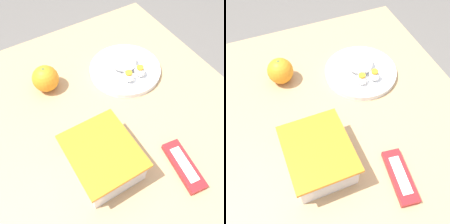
# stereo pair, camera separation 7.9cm
# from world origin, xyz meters

# --- Properties ---
(ground_plane) EXTENTS (10.00, 10.00, 0.00)m
(ground_plane) POSITION_xyz_m (0.00, 0.00, 0.00)
(ground_plane) COLOR #66605B
(table) EXTENTS (0.92, 0.83, 0.73)m
(table) POSITION_xyz_m (0.00, 0.00, 0.64)
(table) COLOR tan
(table) RESTS_ON ground_plane
(food_container) EXTENTS (0.20, 0.17, 0.09)m
(food_container) POSITION_xyz_m (-0.15, 0.11, 0.77)
(food_container) COLOR white
(food_container) RESTS_ON table
(orange_fruit) EXTENTS (0.09, 0.09, 0.09)m
(orange_fruit) POSITION_xyz_m (0.19, 0.13, 0.77)
(orange_fruit) COLOR orange
(orange_fruit) RESTS_ON table
(rice_plate) EXTENTS (0.25, 0.25, 0.06)m
(rice_plate) POSITION_xyz_m (0.12, -0.14, 0.75)
(rice_plate) COLOR white
(rice_plate) RESTS_ON table
(candy_bar) EXTENTS (0.16, 0.07, 0.02)m
(candy_bar) POSITION_xyz_m (-0.27, -0.07, 0.74)
(candy_bar) COLOR red
(candy_bar) RESTS_ON table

